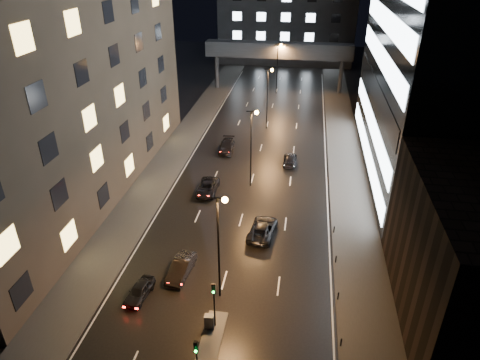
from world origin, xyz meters
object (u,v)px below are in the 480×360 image
Objects in this scene: car_toward_b at (290,159)px; car_away_c at (208,187)px; utility_cabinet at (209,321)px; car_toward_a at (263,229)px; car_away_d at (227,146)px; car_away_a at (139,291)px; car_away_b at (181,268)px.

car_away_c is at bearing 44.39° from car_toward_b.
car_away_c reaches higher than utility_cabinet.
car_toward_b is (1.95, 17.53, -0.09)m from car_toward_a.
utility_cabinet is at bearing 80.63° from car_toward_b.
utility_cabinet is (4.84, -33.83, 0.04)m from car_away_d.
car_away_a is at bearing -96.76° from car_away_c.
utility_cabinet is (4.01, -5.93, 0.03)m from car_away_b.
car_away_a is at bearing -123.94° from car_away_b.
car_away_d is at bearing 97.33° from car_away_b.
car_away_a is 7.26m from utility_cabinet.
utility_cabinet is at bearing -50.34° from car_away_b.
car_away_b is at bearing 58.23° from car_away_a.
car_away_b reaches higher than car_away_d.
car_away_a is at bearing -96.81° from car_away_d.
car_away_b is 3.63× the size of utility_cabinet.
car_away_b reaches higher than car_toward_b.
car_away_b is at bearing 70.04° from car_toward_b.
car_toward_a reaches higher than car_away_a.
car_toward_b is (9.70, 9.71, -0.04)m from car_away_c.
car_toward_b is at bearing -89.23° from car_toward_a.
car_toward_a is at bearing -72.75° from car_away_d.
car_toward_a is at bearing 83.01° from car_toward_b.
car_away_b is 27.91m from car_away_d.
car_away_a is at bearing 55.56° from car_toward_a.
car_away_a is 0.74× the size of car_away_d.
car_toward_b is (8.76, 24.98, -0.08)m from car_away_b.
utility_cabinet is at bearing -12.83° from car_away_a.
car_away_a is 0.82× the size of car_away_b.
car_away_d is at bearing 94.84° from utility_cabinet.
car_away_a is 30.61m from car_toward_b.
car_away_b is 7.16m from utility_cabinet.
car_away_a is 0.74× the size of car_away_c.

